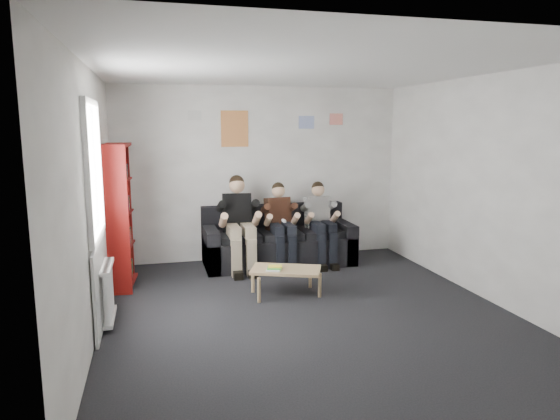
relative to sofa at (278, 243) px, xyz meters
name	(u,v)px	position (x,y,z in m)	size (l,w,h in m)	color
room_shell	(308,195)	(-0.18, -2.07, 1.04)	(5.00, 5.00, 5.00)	black
sofa	(278,243)	(0.00, 0.00, 0.00)	(2.25, 0.92, 0.87)	black
bookshelf	(120,216)	(-2.26, -0.54, 0.62)	(0.28, 0.84, 1.87)	maroon
coffee_table	(286,272)	(-0.26, -1.45, -0.01)	(0.85, 0.47, 0.34)	tan
game_cases	(274,268)	(-0.41, -1.47, 0.05)	(0.21, 0.18, 0.04)	silver
person_left	(239,224)	(-0.63, -0.21, 0.37)	(0.42, 0.91, 1.38)	black
person_middle	(281,225)	(0.00, -0.20, 0.33)	(0.36, 0.78, 1.26)	#492718
person_right	(321,223)	(0.63, -0.20, 0.32)	(0.36, 0.77, 1.25)	white
radiator	(109,292)	(-2.33, -1.87, 0.04)	(0.10, 0.64, 0.60)	white
window	(97,230)	(-2.40, -1.87, 0.72)	(0.05, 1.30, 2.36)	white
poster_large	(235,129)	(-0.58, 0.41, 1.74)	(0.42, 0.01, 0.55)	#ECBA53
poster_blue	(306,122)	(0.57, 0.41, 1.84)	(0.25, 0.01, 0.20)	blue
poster_pink	(336,119)	(1.07, 0.41, 1.89)	(0.22, 0.01, 0.18)	#D8439E
poster_sign	(195,115)	(-1.18, 0.41, 1.94)	(0.20, 0.01, 0.14)	silver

